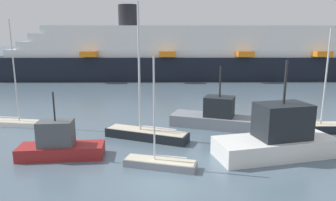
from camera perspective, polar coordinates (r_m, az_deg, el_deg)
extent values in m
plane|color=slate|center=(18.17, -1.45, -15.56)|extent=(600.00, 600.00, 0.00)
cube|color=black|center=(25.39, -4.12, -6.54)|extent=(7.29, 3.86, 0.74)
cube|color=beige|center=(25.27, -4.14, -5.69)|extent=(6.98, 3.64, 0.04)
cylinder|color=silver|center=(24.47, -5.54, 6.14)|extent=(0.17, 0.17, 10.42)
cylinder|color=silver|center=(24.76, -1.97, -5.24)|extent=(3.09, 1.19, 0.14)
cube|color=black|center=(30.36, 26.26, -4.71)|extent=(6.18, 1.98, 0.71)
cube|color=beige|center=(30.27, 26.32, -4.03)|extent=(5.93, 1.84, 0.04)
cylinder|color=silver|center=(29.72, 27.90, 3.86)|extent=(0.15, 0.15, 8.47)
cylinder|color=silver|center=(29.79, 24.86, -3.47)|extent=(2.75, 0.27, 0.12)
cube|color=gray|center=(20.08, -1.50, -12.00)|extent=(4.93, 2.24, 0.49)
cube|color=beige|center=(19.97, -1.50, -11.30)|extent=(4.72, 2.10, 0.04)
cylinder|color=silver|center=(19.01, -2.67, -1.77)|extent=(0.11, 0.11, 6.79)
cylinder|color=silver|center=(19.67, 0.46, -10.62)|extent=(2.12, 0.56, 0.09)
cube|color=white|center=(32.76, -27.03, -3.87)|extent=(5.24, 1.97, 0.45)
cube|color=beige|center=(32.70, -27.07, -3.46)|extent=(5.02, 1.83, 0.04)
cylinder|color=silver|center=(31.65, -27.27, 4.87)|extent=(0.12, 0.12, 9.59)
cylinder|color=silver|center=(33.05, -28.18, -2.83)|extent=(2.30, 0.33, 0.10)
cube|color=white|center=(23.10, 19.72, -8.33)|extent=(9.18, 5.36, 1.34)
cube|color=#1E2328|center=(22.78, 20.97, -3.64)|extent=(4.12, 3.26, 2.50)
cylinder|color=#262626|center=(22.24, 21.49, 3.25)|extent=(0.17, 0.17, 3.03)
cube|color=gray|center=(29.06, 8.86, -3.91)|extent=(8.67, 5.08, 1.09)
cube|color=#1E2328|center=(28.64, 9.76, -1.12)|extent=(3.18, 2.82, 1.87)
cylinder|color=#262626|center=(28.21, 9.93, 3.58)|extent=(0.16, 0.16, 2.87)
cube|color=maroon|center=(22.91, -19.62, -9.06)|extent=(6.11, 2.71, 0.91)
cube|color=#4C5156|center=(22.56, -20.58, -5.84)|extent=(2.55, 1.78, 1.78)
cylinder|color=#262626|center=(22.08, -20.94, -1.07)|extent=(0.12, 0.12, 2.07)
cube|color=black|center=(64.22, 6.47, 6.35)|extent=(85.10, 15.84, 4.65)
cube|color=white|center=(64.00, 6.54, 9.10)|extent=(78.27, 14.10, 1.52)
cube|color=white|center=(63.95, 6.57, 10.47)|extent=(73.57, 13.25, 1.52)
cube|color=white|center=(63.93, 6.60, 11.83)|extent=(68.88, 12.41, 1.52)
cube|color=white|center=(63.95, 6.64, 13.20)|extent=(64.18, 11.56, 1.52)
cube|color=orange|center=(59.13, -14.82, 8.58)|extent=(3.16, 2.51, 1.07)
cube|color=orange|center=(57.36, -0.15, 8.88)|extent=(3.16, 2.51, 1.07)
cube|color=orange|center=(59.36, 14.47, 8.61)|extent=(3.16, 2.51, 1.07)
cube|color=orange|center=(64.77, 27.35, 7.91)|extent=(3.16, 2.51, 1.07)
cylinder|color=black|center=(64.03, -7.49, 15.75)|extent=(4.27, 4.27, 4.23)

